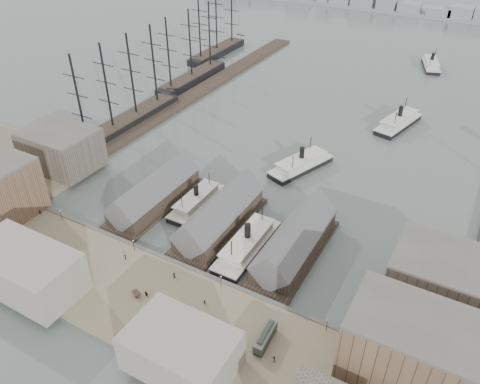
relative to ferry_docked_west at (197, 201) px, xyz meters
The scene contains 38 objects.
ground 26.51m from the ferry_docked_west, 60.53° to the right, with size 900.00×900.00×0.00m, color #4F5B57.
quay 44.94m from the ferry_docked_west, 73.18° to the right, with size 180.00×30.00×2.00m, color #837458.
seawall 31.07m from the ferry_docked_west, 65.25° to the right, with size 180.00×1.20×2.30m, color #59544C.
west_wharf 94.63m from the ferry_docked_west, 125.54° to the left, with size 10.00×220.00×1.60m, color #2D231C.
ferry_shed_west 14.59m from the ferry_docked_west, 154.77° to the right, with size 14.00×42.00×12.60m.
ferry_shed_center 14.59m from the ferry_docked_west, 25.23° to the right, with size 14.00×42.00×12.60m.
ferry_shed_east 39.56m from the ferry_docked_west, ahead, with size 14.00×42.00×12.60m.
warehouse_west_back 57.63m from the ferry_docked_west, behind, with size 26.00×20.00×14.00m, color #60564C.
warehouse_east_front 86.91m from the ferry_docked_west, 23.90° to the right, with size 30.00×18.00×19.00m, color brown.
warehouse_east_back 81.73m from the ferry_docked_west, ahead, with size 28.00×20.00×15.00m, color #60564C.
street_bldg_center 64.33m from the ferry_docked_west, 59.04° to the right, with size 24.00×16.00×10.00m, color gray.
street_bldg_west 57.87m from the ferry_docked_west, 107.17° to the right, with size 30.00×16.00×12.00m, color gray.
lamp_post_far_w 43.94m from the ferry_docked_west, 136.84° to the right, with size 0.44×0.44×3.92m.
lamp_post_near_w 30.18m from the ferry_docked_west, 93.81° to the right, with size 0.44×0.44×3.92m.
lamp_post_near_e 41.12m from the ferry_docked_west, 46.98° to the right, with size 0.44×0.44×3.92m.
lamp_post_far_e 65.35m from the ferry_docked_west, 27.35° to the right, with size 0.44×0.44×3.92m.
far_shore 311.33m from the ferry_docked_west, 87.99° to the left, with size 500.00×40.00×15.72m.
ferry_docked_west is the anchor object (origin of this frame).
ferry_docked_east 28.44m from the ferry_docked_west, 23.90° to the right, with size 8.77×29.22×10.44m.
ferry_open_near 45.17m from the ferry_docked_west, 61.76° to the left, with size 17.66×29.38×10.07m.
ferry_open_mid 105.20m from the ferry_docked_west, 64.74° to the left, with size 15.43×30.70×10.52m.
ferry_open_far 187.49m from the ferry_docked_west, 76.89° to the left, with size 15.37×27.39×9.37m.
sailing_ship_near 70.51m from the ferry_docked_west, 150.53° to the left, with size 9.71×66.86×39.90m.
sailing_ship_mid 116.31m from the ferry_docked_west, 125.02° to the left, with size 9.34×53.96×38.39m.
sailing_ship_far 161.81m from the ferry_docked_west, 119.25° to the left, with size 9.50×52.75×39.04m.
tram 61.61m from the ferry_docked_west, 40.91° to the right, with size 2.97×9.85×3.47m.
horse_cart_left 47.23m from the ferry_docked_west, 116.96° to the right, with size 4.79×2.68×1.53m.
horse_cart_center 44.62m from the ferry_docked_west, 74.65° to the right, with size 4.92×2.96×1.59m.
horse_cart_right 50.58m from the ferry_docked_west, 60.11° to the right, with size 4.71×2.06×1.56m.
pedestrian_0 51.12m from the ferry_docked_west, 142.18° to the right, with size 0.62×0.46×1.71m, color black.
pedestrian_1 52.92m from the ferry_docked_west, 126.06° to the right, with size 0.85×0.66×1.75m, color black.
pedestrian_2 34.47m from the ferry_docked_west, 92.83° to the right, with size 1.17×0.67×1.82m, color black.
pedestrian_3 44.66m from the ferry_docked_west, 98.20° to the right, with size 1.00×0.42×1.70m, color black.
pedestrian_4 36.50m from the ferry_docked_west, 65.96° to the right, with size 0.84×0.54×1.71m, color black.
pedestrian_5 48.89m from the ferry_docked_west, 66.78° to the right, with size 0.66×0.48×1.81m, color black.
pedestrian_6 46.68m from the ferry_docked_west, 53.75° to the right, with size 0.80×0.62×1.65m, color black.
pedestrian_7 67.32m from the ferry_docked_west, 41.07° to the right, with size 1.16×0.67×1.80m, color black.
pedestrian_8 59.35m from the ferry_docked_west, 39.82° to the right, with size 1.00×0.42×1.71m, color black.
Camera 1 is at (63.59, -82.86, 94.26)m, focal length 35.00 mm.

